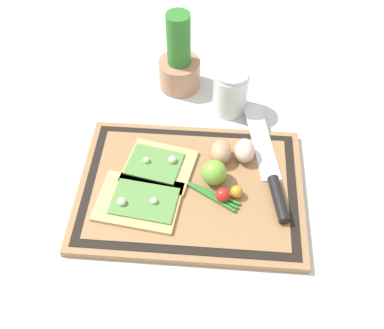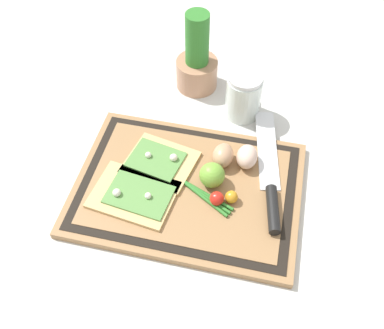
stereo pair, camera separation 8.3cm
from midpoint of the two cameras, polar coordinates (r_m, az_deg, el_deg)
name	(u,v)px [view 2 (the right image)]	position (r m, az deg, el deg)	size (l,w,h in m)	color
ground_plane	(188,191)	(0.90, 2.06, -3.54)	(6.00, 6.00, 0.00)	silver
cutting_board	(188,188)	(0.89, 2.07, -3.20)	(0.44, 0.32, 0.02)	#997047
pizza_slice_near	(135,194)	(0.87, -4.61, -3.98)	(0.17, 0.14, 0.02)	tan
pizza_slice_far	(159,162)	(0.92, -1.59, 0.21)	(0.15, 0.14, 0.02)	tan
knife	(271,187)	(0.90, 12.59, -2.92)	(0.09, 0.31, 0.02)	silver
egg_brown	(223,155)	(0.91, 6.55, 1.00)	(0.04, 0.06, 0.04)	tan
egg_pink	(247,157)	(0.92, 9.56, 0.84)	(0.04, 0.06, 0.04)	beige
lime	(212,175)	(0.87, 5.28, -1.50)	(0.05, 0.05, 0.05)	#70A838
cherry_tomato_red	(217,198)	(0.86, 5.94, -4.48)	(0.03, 0.03, 0.03)	red
cherry_tomato_yellow	(231,197)	(0.86, 7.78, -4.27)	(0.02, 0.02, 0.02)	orange
scallion_bunch	(180,179)	(0.89, 1.17, -2.07)	(0.23, 0.13, 0.01)	#2D7528
herb_pot	(197,63)	(1.07, 2.90, 12.71)	(0.10, 0.10, 0.20)	#AD7A5B
sauce_jar	(243,98)	(1.02, 8.85, 8.23)	(0.08, 0.08, 0.11)	silver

